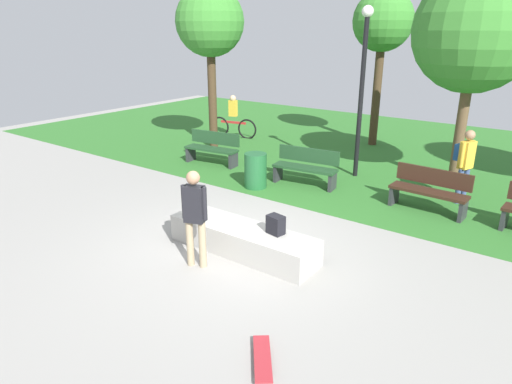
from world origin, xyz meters
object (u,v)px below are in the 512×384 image
park_bench_center_lawn (430,190)px  lamp_post (363,77)px  tree_broad_elm (210,23)px  trash_bin (256,171)px  concrete_ledge (243,239)px  park_bench_far_right (213,147)px  cyclist_on_bicycle (233,119)px  skater_performing_trick (195,212)px  park_bench_by_oak (306,166)px  skateboard_by_ledge (262,358)px  pedestrian_with_backpack (465,160)px  tree_tall_oak (383,23)px  tree_young_birch (476,31)px  backpack_on_ledge (276,225)px

park_bench_center_lawn → lamp_post: (-2.30, 1.36, 2.08)m
tree_broad_elm → trash_bin: 5.38m
concrete_ledge → tree_broad_elm: 8.29m
park_bench_far_right → cyclist_on_bicycle: cyclist_on_bicycle is taller
skater_performing_trick → park_bench_by_oak: skater_performing_trick is taller
concrete_ledge → skateboard_by_ledge: size_ratio=3.68×
park_bench_center_lawn → pedestrian_with_backpack: size_ratio=0.98×
trash_bin → pedestrian_with_backpack: pedestrian_with_backpack is taller
park_bench_by_oak → tree_tall_oak: 6.00m
concrete_ledge → park_bench_by_oak: size_ratio=1.69×
park_bench_far_right → pedestrian_with_backpack: pedestrian_with_backpack is taller
park_bench_center_lawn → pedestrian_with_backpack: bearing=66.6°
park_bench_far_right → tree_young_birch: 7.19m
park_bench_by_oak → lamp_post: bearing=63.9°
tree_broad_elm → trash_bin: size_ratio=5.74×
pedestrian_with_backpack → skater_performing_trick: bearing=-115.8°
trash_bin → pedestrian_with_backpack: 4.74m
tree_tall_oak → cyclist_on_bicycle: 5.84m
trash_bin → tree_tall_oak: bearing=84.4°
tree_broad_elm → lamp_post: 5.18m
park_bench_far_right → tree_young_birch: (6.09, 2.13, 3.16)m
park_bench_center_lawn → pedestrian_with_backpack: 1.15m
park_bench_center_lawn → tree_broad_elm: 8.18m
lamp_post → trash_bin: size_ratio=4.92×
park_bench_far_right → park_bench_by_oak: (3.11, -0.04, 0.00)m
backpack_on_ledge → park_bench_by_oak: size_ratio=0.19×
park_bench_by_oak → cyclist_on_bicycle: 5.69m
skater_performing_trick → park_bench_by_oak: bearing=98.2°
skateboard_by_ledge → tree_tall_oak: 11.93m
park_bench_by_oak → pedestrian_with_backpack: bearing=16.5°
concrete_ledge → cyclist_on_bicycle: size_ratio=1.54×
trash_bin → cyclist_on_bicycle: 5.58m
lamp_post → trash_bin: bearing=-124.3°
tree_young_birch → lamp_post: bearing=-161.9°
skateboard_by_ledge → tree_tall_oak: tree_tall_oak is taller
skateboard_by_ledge → tree_broad_elm: size_ratio=0.15×
concrete_ledge → backpack_on_ledge: backpack_on_ledge is taller
skateboard_by_ledge → park_bench_by_oak: park_bench_by_oak is taller
park_bench_far_right → tree_tall_oak: (2.80, 4.92, 3.36)m
park_bench_by_oak → tree_young_birch: tree_young_birch is taller
backpack_on_ledge → trash_bin: trash_bin is taller
backpack_on_ledge → trash_bin: (-2.47, 2.78, -0.21)m
skater_performing_trick → pedestrian_with_backpack: size_ratio=0.99×
park_bench_center_lawn → cyclist_on_bicycle: size_ratio=0.90×
tree_young_birch → trash_bin: tree_young_birch is taller
backpack_on_ledge → skater_performing_trick: bearing=57.0°
tree_young_birch → lamp_post: 2.63m
park_bench_center_lawn → lamp_post: size_ratio=0.39×
skateboard_by_ledge → park_bench_far_right: park_bench_far_right is taller
park_bench_far_right → skater_performing_trick: bearing=-51.0°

